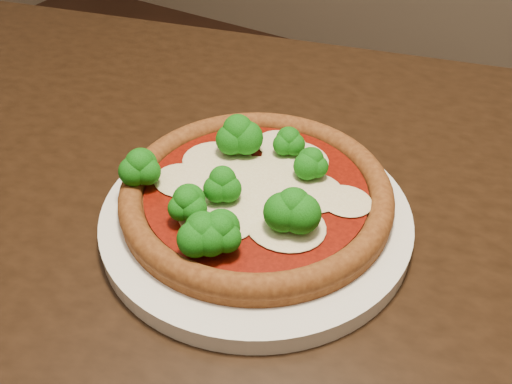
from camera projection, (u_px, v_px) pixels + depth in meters
The scene contains 3 objects.
dining_table at pixel (298, 323), 0.56m from camera, with size 1.44×1.13×0.75m.
plate at pixel (256, 218), 0.53m from camera, with size 0.28×0.28×0.02m, color white.
pizza at pixel (252, 190), 0.52m from camera, with size 0.25×0.25×0.06m.
Camera 1 is at (0.38, -0.13, 1.12)m, focal length 40.00 mm.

